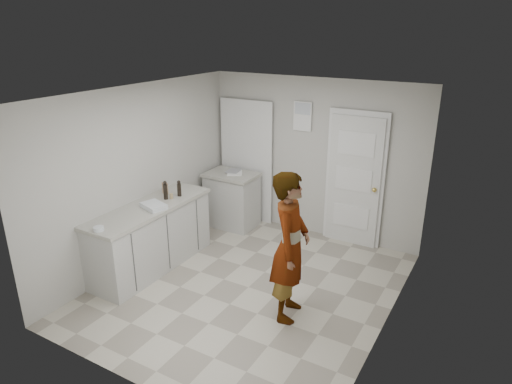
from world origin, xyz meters
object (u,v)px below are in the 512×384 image
Objects in this scene: spice_jar at (171,196)px; egg_bowl at (99,229)px; cake_mix_box at (165,188)px; oil_cruet_b at (165,190)px; baking_dish at (154,206)px; person at (290,247)px; oil_cruet_a at (179,189)px.

spice_jar reaches higher than egg_bowl.
egg_bowl is at bearing -62.71° from cake_mix_box.
cake_mix_box is 0.60× the size of oil_cruet_b.
egg_bowl is (-0.06, -1.26, -0.01)m from spice_jar.
oil_cruet_b reaches higher than baking_dish.
spice_jar is (-2.06, 0.42, 0.08)m from person.
oil_cruet_b is 0.69× the size of baking_dish.
spice_jar is 0.19× the size of baking_dish.
person is at bearing 21.44° from egg_bowl.
person is 2.11m from oil_cruet_a.
oil_cruet_a is (0.24, 0.02, 0.03)m from cake_mix_box.
baking_dish is at bearing 84.50° from egg_bowl.
cake_mix_box is at bearing 114.66° from baking_dish.
cake_mix_box is 0.24m from spice_jar.
oil_cruet_b is at bearing -135.14° from spice_jar.
baking_dish is (0.23, -0.50, -0.05)m from cake_mix_box.
baking_dish is at bearing -86.75° from spice_jar.
spice_jar is 0.12m from oil_cruet_b.
person is at bearing -9.82° from oil_cruet_b.
person reaches higher than baking_dish.
person reaches higher than oil_cruet_a.
oil_cruet_b is (-2.12, 0.37, 0.17)m from person.
baking_dish is (-2.04, 0.03, 0.07)m from person.
egg_bowl is at bearing -93.87° from oil_cruet_a.
baking_dish is at bearing -44.14° from cake_mix_box.
cake_mix_box is 1.38m from egg_bowl.
cake_mix_box is at bearing 63.09° from person.
spice_jar is (0.21, -0.12, -0.04)m from cake_mix_box.
spice_jar is at bearing -7.79° from cake_mix_box.
baking_dish is (0.08, -0.33, -0.10)m from oil_cruet_b.
oil_cruet_a reaches higher than spice_jar.
oil_cruet_b is at bearing 89.61° from egg_bowl.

